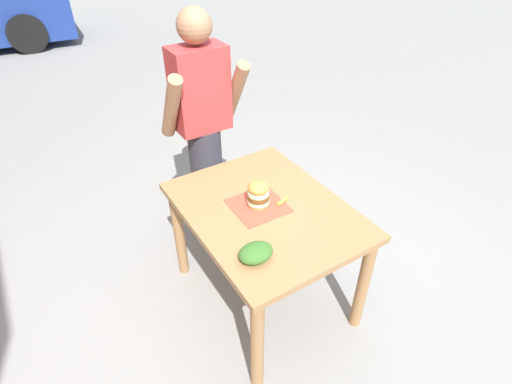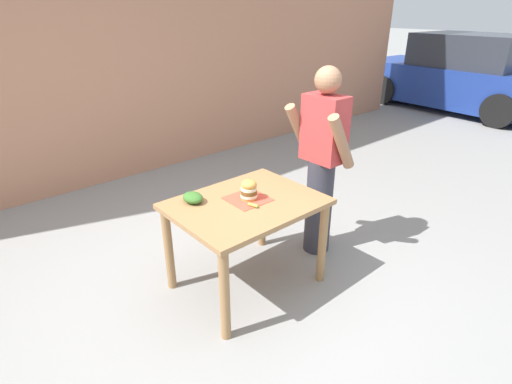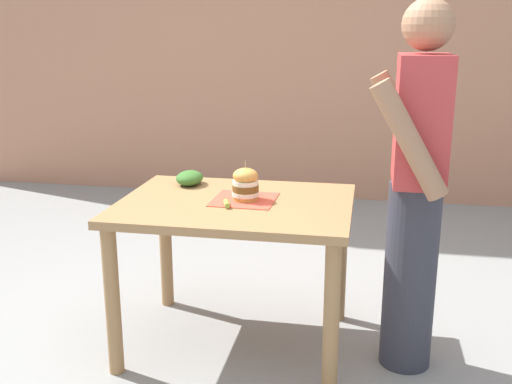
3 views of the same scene
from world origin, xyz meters
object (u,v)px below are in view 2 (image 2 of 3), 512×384
at_px(side_salad, 193,198).
at_px(diner_across_table, 322,162).
at_px(pickle_spear, 253,205).
at_px(patio_table, 246,216).
at_px(parked_car_near_curb, 461,76).
at_px(sandwich, 249,189).

relative_size(side_salad, diner_across_table, 0.11).
bearing_deg(pickle_spear, patio_table, 169.48).
bearing_deg(side_salad, parked_car_near_curb, 100.62).
height_order(pickle_spear, parked_car_near_curb, parked_car_near_curb).
xyz_separation_m(pickle_spear, parked_car_near_curb, (-1.84, 7.57, -0.05)).
xyz_separation_m(patio_table, sandwich, (-0.02, 0.04, 0.20)).
relative_size(patio_table, side_salad, 6.19).
xyz_separation_m(sandwich, side_salad, (-0.24, -0.35, -0.04)).
bearing_deg(diner_across_table, pickle_spear, -84.81).
bearing_deg(diner_across_table, patio_table, -91.85).
height_order(pickle_spear, side_salad, side_salad).
bearing_deg(patio_table, parked_car_near_curb, 102.92).
distance_m(pickle_spear, parked_car_near_curb, 7.78).
height_order(diner_across_table, parked_car_near_curb, diner_across_table).
relative_size(patio_table, pickle_spear, 13.98).
bearing_deg(pickle_spear, side_salad, -141.46).
height_order(patio_table, pickle_spear, pickle_spear).
relative_size(sandwich, pickle_spear, 2.41).
relative_size(pickle_spear, diner_across_table, 0.05).
bearing_deg(side_salad, patio_table, 50.04).
bearing_deg(patio_table, diner_across_table, 88.15).
height_order(pickle_spear, diner_across_table, diner_across_table).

